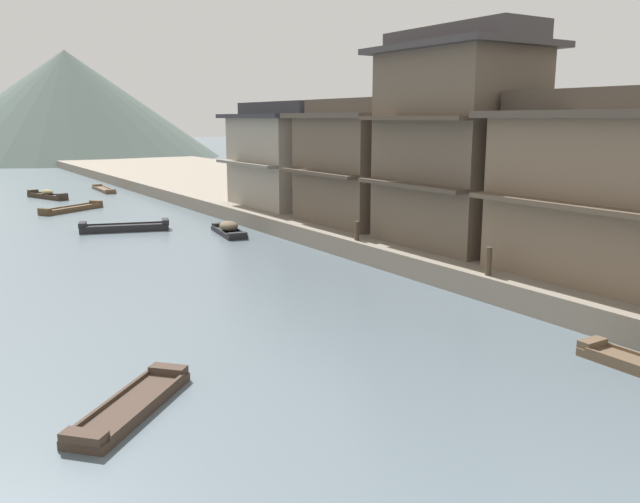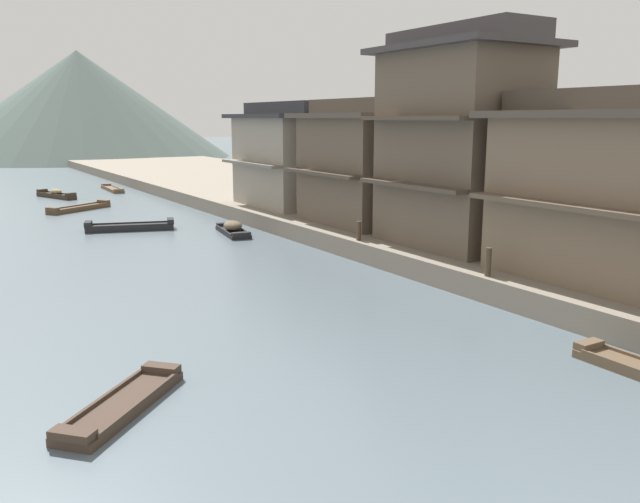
{
  "view_description": "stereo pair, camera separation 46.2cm",
  "coord_description": "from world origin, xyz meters",
  "px_view_note": "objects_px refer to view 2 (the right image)",
  "views": [
    {
      "loc": [
        -9.49,
        -1.35,
        6.04
      ],
      "look_at": [
        3.04,
        18.38,
        1.22
      ],
      "focal_mm": 36.34,
      "sensor_mm": 36.0,
      "label": 1
    },
    {
      "loc": [
        -9.1,
        -1.59,
        6.04
      ],
      "look_at": [
        3.04,
        18.38,
        1.22
      ],
      "focal_mm": 36.34,
      "sensor_mm": 36.0,
      "label": 2
    }
  ],
  "objects_px": {
    "boat_moored_second": "(123,404)",
    "boat_moored_third": "(112,189)",
    "boat_moored_nearest": "(233,229)",
    "mooring_post_dock_far": "(359,231)",
    "house_waterfront_far": "(295,155)",
    "boat_midriver_upstream": "(79,208)",
    "boat_midriver_drifting": "(130,227)",
    "house_waterfront_second": "(627,188)",
    "boat_moored_far": "(56,195)",
    "house_waterfront_narrow": "(370,163)",
    "mooring_post_dock_mid": "(488,262)",
    "house_waterfront_tall": "(459,140)"
  },
  "relations": [
    {
      "from": "house_waterfront_far",
      "to": "boat_midriver_upstream",
      "type": "bearing_deg",
      "value": 135.77
    },
    {
      "from": "house_waterfront_second",
      "to": "mooring_post_dock_mid",
      "type": "height_order",
      "value": "house_waterfront_second"
    },
    {
      "from": "boat_moored_third",
      "to": "house_waterfront_narrow",
      "type": "xyz_separation_m",
      "value": [
        5.72,
        -29.51,
        3.73
      ]
    },
    {
      "from": "house_waterfront_narrow",
      "to": "mooring_post_dock_far",
      "type": "distance_m",
      "value": 5.83
    },
    {
      "from": "boat_moored_nearest",
      "to": "mooring_post_dock_far",
      "type": "xyz_separation_m",
      "value": [
        2.13,
        -8.64,
        0.99
      ]
    },
    {
      "from": "boat_moored_far",
      "to": "boat_moored_nearest",
      "type": "bearing_deg",
      "value": -76.66
    },
    {
      "from": "house_waterfront_tall",
      "to": "mooring_post_dock_far",
      "type": "height_order",
      "value": "house_waterfront_tall"
    },
    {
      "from": "boat_moored_nearest",
      "to": "mooring_post_dock_far",
      "type": "relative_size",
      "value": 4.58
    },
    {
      "from": "boat_moored_second",
      "to": "boat_moored_far",
      "type": "height_order",
      "value": "boat_moored_far"
    },
    {
      "from": "house_waterfront_second",
      "to": "mooring_post_dock_far",
      "type": "xyz_separation_m",
      "value": [
        -3.58,
        10.03,
        -2.58
      ]
    },
    {
      "from": "boat_moored_nearest",
      "to": "house_waterfront_far",
      "type": "relative_size",
      "value": 0.49
    },
    {
      "from": "boat_moored_nearest",
      "to": "boat_moored_second",
      "type": "distance_m",
      "value": 21.17
    },
    {
      "from": "mooring_post_dock_mid",
      "to": "boat_midriver_upstream",
      "type": "bearing_deg",
      "value": 103.61
    },
    {
      "from": "house_waterfront_narrow",
      "to": "mooring_post_dock_far",
      "type": "relative_size",
      "value": 8.39
    },
    {
      "from": "boat_moored_nearest",
      "to": "house_waterfront_tall",
      "type": "xyz_separation_m",
      "value": [
        5.08,
        -11.45,
        4.89
      ]
    },
    {
      "from": "boat_moored_second",
      "to": "boat_midriver_upstream",
      "type": "bearing_deg",
      "value": 80.26
    },
    {
      "from": "house_waterfront_second",
      "to": "house_waterfront_tall",
      "type": "height_order",
      "value": "house_waterfront_tall"
    },
    {
      "from": "boat_moored_second",
      "to": "house_waterfront_tall",
      "type": "relative_size",
      "value": 0.38
    },
    {
      "from": "boat_moored_nearest",
      "to": "boat_midriver_drifting",
      "type": "relative_size",
      "value": 0.79
    },
    {
      "from": "boat_moored_third",
      "to": "house_waterfront_second",
      "type": "distance_m",
      "value": 44.07
    },
    {
      "from": "boat_moored_third",
      "to": "house_waterfront_far",
      "type": "distance_m",
      "value": 22.7
    },
    {
      "from": "boat_moored_far",
      "to": "boat_midriver_drifting",
      "type": "bearing_deg",
      "value": -87.32
    },
    {
      "from": "boat_midriver_drifting",
      "to": "mooring_post_dock_mid",
      "type": "xyz_separation_m",
      "value": [
        6.48,
        -20.28,
        1.14
      ]
    },
    {
      "from": "boat_moored_third",
      "to": "mooring_post_dock_far",
      "type": "bearing_deg",
      "value": -86.04
    },
    {
      "from": "boat_midriver_drifting",
      "to": "mooring_post_dock_far",
      "type": "height_order",
      "value": "mooring_post_dock_far"
    },
    {
      "from": "boat_moored_third",
      "to": "boat_midriver_upstream",
      "type": "xyz_separation_m",
      "value": [
        -4.93,
        -11.17,
        0.03
      ]
    },
    {
      "from": "boat_moored_nearest",
      "to": "boat_midriver_upstream",
      "type": "xyz_separation_m",
      "value": [
        -5.11,
        13.67,
        -0.12
      ]
    },
    {
      "from": "boat_moored_second",
      "to": "boat_moored_third",
      "type": "xyz_separation_m",
      "value": [
        10.42,
        43.16,
        -0.0
      ]
    },
    {
      "from": "boat_moored_far",
      "to": "house_waterfront_far",
      "type": "relative_size",
      "value": 0.59
    },
    {
      "from": "house_waterfront_tall",
      "to": "boat_moored_second",
      "type": "bearing_deg",
      "value": -156.36
    },
    {
      "from": "boat_moored_second",
      "to": "house_waterfront_far",
      "type": "bearing_deg",
      "value": 52.99
    },
    {
      "from": "boat_moored_nearest",
      "to": "boat_midriver_upstream",
      "type": "height_order",
      "value": "boat_moored_nearest"
    },
    {
      "from": "house_waterfront_far",
      "to": "mooring_post_dock_far",
      "type": "bearing_deg",
      "value": -106.42
    },
    {
      "from": "house_waterfront_far",
      "to": "boat_midriver_drifting",
      "type": "bearing_deg",
      "value": 175.31
    },
    {
      "from": "boat_moored_far",
      "to": "house_waterfront_far",
      "type": "bearing_deg",
      "value": -59.91
    },
    {
      "from": "boat_moored_nearest",
      "to": "boat_midriver_drifting",
      "type": "bearing_deg",
      "value": 137.18
    },
    {
      "from": "boat_moored_nearest",
      "to": "mooring_post_dock_mid",
      "type": "distance_m",
      "value": 16.42
    },
    {
      "from": "boat_moored_second",
      "to": "house_waterfront_tall",
      "type": "height_order",
      "value": "house_waterfront_tall"
    },
    {
      "from": "boat_midriver_drifting",
      "to": "house_waterfront_second",
      "type": "xyz_separation_m",
      "value": [
        10.06,
        -22.7,
        3.65
      ]
    },
    {
      "from": "house_waterfront_narrow",
      "to": "house_waterfront_far",
      "type": "distance_m",
      "value": 7.88
    },
    {
      "from": "boat_midriver_upstream",
      "to": "boat_moored_nearest",
      "type": "bearing_deg",
      "value": -69.48
    },
    {
      "from": "house_waterfront_tall",
      "to": "mooring_post_dock_mid",
      "type": "xyz_separation_m",
      "value": [
        -2.94,
        -4.8,
        -3.82
      ]
    },
    {
      "from": "house_waterfront_narrow",
      "to": "house_waterfront_far",
      "type": "relative_size",
      "value": 0.9
    },
    {
      "from": "boat_moored_second",
      "to": "boat_moored_far",
      "type": "xyz_separation_m",
      "value": [
        5.42,
        40.19,
        0.12
      ]
    },
    {
      "from": "boat_moored_third",
      "to": "mooring_post_dock_mid",
      "type": "distance_m",
      "value": 41.17
    },
    {
      "from": "boat_moored_far",
      "to": "house_waterfront_narrow",
      "type": "xyz_separation_m",
      "value": [
        10.71,
        -26.54,
        3.61
      ]
    },
    {
      "from": "boat_moored_nearest",
      "to": "house_waterfront_far",
      "type": "distance_m",
      "value": 7.4
    },
    {
      "from": "boat_moored_third",
      "to": "boat_midriver_drifting",
      "type": "distance_m",
      "value": 21.22
    },
    {
      "from": "house_waterfront_narrow",
      "to": "mooring_post_dock_mid",
      "type": "bearing_deg",
      "value": -106.35
    },
    {
      "from": "boat_midriver_drifting",
      "to": "house_waterfront_second",
      "type": "relative_size",
      "value": 0.59
    }
  ]
}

